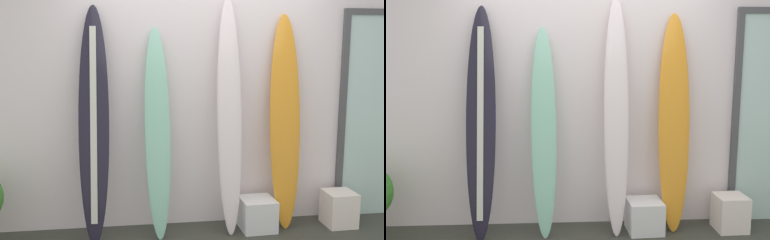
{
  "view_description": "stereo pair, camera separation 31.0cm",
  "coord_description": "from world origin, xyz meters",
  "views": [
    {
      "loc": [
        -0.66,
        -2.91,
        1.72
      ],
      "look_at": [
        -0.12,
        0.95,
        1.1
      ],
      "focal_mm": 40.02,
      "sensor_mm": 36.0,
      "label": 1
    },
    {
      "loc": [
        -0.35,
        -2.94,
        1.72
      ],
      "look_at": [
        -0.12,
        0.95,
        1.1
      ],
      "focal_mm": 40.02,
      "sensor_mm": 36.0,
      "label": 2
    }
  ],
  "objects": [
    {
      "name": "surfboard_seafoam",
      "position": [
        -0.44,
        0.98,
        0.98
      ],
      "size": [
        0.25,
        0.38,
        1.95
      ],
      "color": "#87C8AE",
      "rests_on": "ground"
    },
    {
      "name": "wall_back",
      "position": [
        0.0,
        1.3,
        1.4
      ],
      "size": [
        7.2,
        0.2,
        2.8
      ],
      "primitive_type": "cube",
      "color": "silver",
      "rests_on": "ground"
    },
    {
      "name": "surfboard_ivory",
      "position": [
        0.24,
        0.98,
        1.1
      ],
      "size": [
        0.25,
        0.4,
        2.23
      ],
      "color": "silver",
      "rests_on": "ground"
    },
    {
      "name": "display_block_center",
      "position": [
        1.36,
        0.93,
        0.17
      ],
      "size": [
        0.29,
        0.29,
        0.34
      ],
      "color": "white",
      "rests_on": "ground"
    },
    {
      "name": "surfboard_sunset",
      "position": [
        0.8,
        1.03,
        1.03
      ],
      "size": [
        0.31,
        0.34,
        2.09
      ],
      "color": "orange",
      "rests_on": "ground"
    },
    {
      "name": "display_block_left",
      "position": [
        0.52,
        0.94,
        0.15
      ],
      "size": [
        0.34,
        0.34,
        0.31
      ],
      "color": "silver",
      "rests_on": "ground"
    },
    {
      "name": "surfboard_charcoal",
      "position": [
        -1.01,
        0.95,
        1.07
      ],
      "size": [
        0.3,
        0.45,
        2.15
      ],
      "color": "black",
      "rests_on": "ground"
    }
  ]
}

